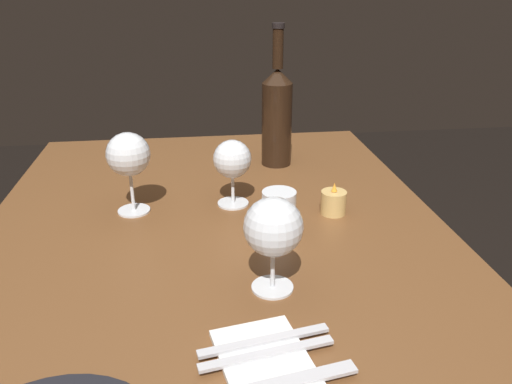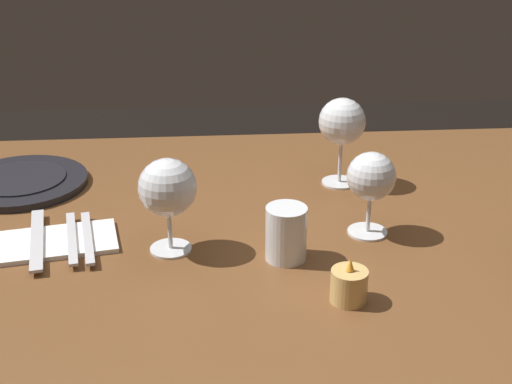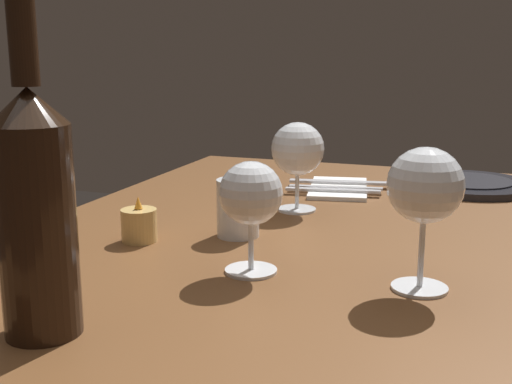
{
  "view_description": "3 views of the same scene",
  "coord_description": "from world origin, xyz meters",
  "px_view_note": "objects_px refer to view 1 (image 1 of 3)",
  "views": [
    {
      "loc": [
        0.84,
        -0.04,
        1.2
      ],
      "look_at": [
        0.04,
        0.07,
        0.85
      ],
      "focal_mm": 36.03,
      "sensor_mm": 36.0,
      "label": 1
    },
    {
      "loc": [
        0.11,
        1.08,
        1.29
      ],
      "look_at": [
        0.03,
        0.06,
        0.83
      ],
      "focal_mm": 50.53,
      "sensor_mm": 36.0,
      "label": 2
    },
    {
      "loc": [
        -0.89,
        -0.23,
        1.02
      ],
      "look_at": [
        -0.06,
        0.07,
        0.82
      ],
      "focal_mm": 45.75,
      "sensor_mm": 36.0,
      "label": 3
    }
  ],
  "objects_px": {
    "votive_candle": "(333,203)",
    "folded_napkin": "(270,372)",
    "fork_outer": "(264,341)",
    "fork_inner": "(267,354)",
    "wine_bottle": "(277,114)",
    "water_tumbler": "(279,215)",
    "wine_glass_left": "(232,160)",
    "wine_glass_centre": "(273,228)",
    "wine_glass_right": "(128,156)"
  },
  "relations": [
    {
      "from": "wine_glass_right",
      "to": "fork_outer",
      "type": "bearing_deg",
      "value": 24.96
    },
    {
      "from": "wine_glass_centre",
      "to": "fork_inner",
      "type": "xyz_separation_m",
      "value": [
        0.16,
        -0.03,
        -0.1
      ]
    },
    {
      "from": "wine_bottle",
      "to": "folded_napkin",
      "type": "relative_size",
      "value": 1.68
    },
    {
      "from": "wine_glass_right",
      "to": "wine_glass_centre",
      "type": "xyz_separation_m",
      "value": [
        0.31,
        0.24,
        -0.02
      ]
    },
    {
      "from": "wine_glass_right",
      "to": "water_tumbler",
      "type": "bearing_deg",
      "value": 64.36
    },
    {
      "from": "wine_bottle",
      "to": "fork_inner",
      "type": "xyz_separation_m",
      "value": [
        0.72,
        -0.13,
        -0.12
      ]
    },
    {
      "from": "wine_glass_centre",
      "to": "fork_outer",
      "type": "relative_size",
      "value": 0.85
    },
    {
      "from": "wine_bottle",
      "to": "water_tumbler",
      "type": "relative_size",
      "value": 4.02
    },
    {
      "from": "wine_glass_right",
      "to": "folded_napkin",
      "type": "height_order",
      "value": "wine_glass_right"
    },
    {
      "from": "wine_glass_left",
      "to": "water_tumbler",
      "type": "bearing_deg",
      "value": 26.96
    },
    {
      "from": "wine_glass_left",
      "to": "fork_inner",
      "type": "relative_size",
      "value": 0.79
    },
    {
      "from": "wine_glass_centre",
      "to": "folded_napkin",
      "type": "relative_size",
      "value": 0.74
    },
    {
      "from": "folded_napkin",
      "to": "wine_bottle",
      "type": "bearing_deg",
      "value": 170.04
    },
    {
      "from": "wine_glass_centre",
      "to": "folded_napkin",
      "type": "height_order",
      "value": "wine_glass_centre"
    },
    {
      "from": "wine_glass_right",
      "to": "fork_inner",
      "type": "relative_size",
      "value": 0.94
    },
    {
      "from": "folded_napkin",
      "to": "fork_inner",
      "type": "relative_size",
      "value": 1.15
    },
    {
      "from": "votive_candle",
      "to": "folded_napkin",
      "type": "height_order",
      "value": "votive_candle"
    },
    {
      "from": "wine_glass_right",
      "to": "folded_napkin",
      "type": "xyz_separation_m",
      "value": [
        0.5,
        0.21,
        -0.12
      ]
    },
    {
      "from": "folded_napkin",
      "to": "fork_inner",
      "type": "height_order",
      "value": "fork_inner"
    },
    {
      "from": "water_tumbler",
      "to": "fork_outer",
      "type": "xyz_separation_m",
      "value": [
        0.31,
        -0.07,
        -0.03
      ]
    },
    {
      "from": "wine_glass_left",
      "to": "folded_napkin",
      "type": "distance_m",
      "value": 0.52
    },
    {
      "from": "wine_glass_centre",
      "to": "wine_bottle",
      "type": "bearing_deg",
      "value": 170.02
    },
    {
      "from": "wine_glass_centre",
      "to": "votive_candle",
      "type": "xyz_separation_m",
      "value": [
        -0.25,
        0.17,
        -0.08
      ]
    },
    {
      "from": "wine_glass_right",
      "to": "votive_candle",
      "type": "xyz_separation_m",
      "value": [
        0.06,
        0.41,
        -0.1
      ]
    },
    {
      "from": "wine_bottle",
      "to": "fork_inner",
      "type": "relative_size",
      "value": 1.93
    },
    {
      "from": "wine_glass_left",
      "to": "wine_glass_right",
      "type": "relative_size",
      "value": 0.84
    },
    {
      "from": "water_tumbler",
      "to": "votive_candle",
      "type": "height_order",
      "value": "water_tumbler"
    },
    {
      "from": "wine_glass_centre",
      "to": "fork_outer",
      "type": "bearing_deg",
      "value": -13.44
    },
    {
      "from": "wine_glass_left",
      "to": "water_tumbler",
      "type": "height_order",
      "value": "wine_glass_left"
    },
    {
      "from": "folded_napkin",
      "to": "wine_glass_centre",
      "type": "bearing_deg",
      "value": 170.13
    },
    {
      "from": "votive_candle",
      "to": "folded_napkin",
      "type": "bearing_deg",
      "value": -24.37
    },
    {
      "from": "wine_bottle",
      "to": "water_tumbler",
      "type": "xyz_separation_m",
      "value": [
        0.38,
        -0.06,
        -0.09
      ]
    },
    {
      "from": "folded_napkin",
      "to": "votive_candle",
      "type": "bearing_deg",
      "value": 155.63
    },
    {
      "from": "wine_bottle",
      "to": "fork_outer",
      "type": "relative_size",
      "value": 1.93
    },
    {
      "from": "votive_candle",
      "to": "wine_bottle",
      "type": "bearing_deg",
      "value": -167.65
    },
    {
      "from": "wine_glass_right",
      "to": "water_tumbler",
      "type": "height_order",
      "value": "wine_glass_right"
    },
    {
      "from": "wine_bottle",
      "to": "votive_candle",
      "type": "height_order",
      "value": "wine_bottle"
    },
    {
      "from": "wine_glass_centre",
      "to": "fork_inner",
      "type": "relative_size",
      "value": 0.85
    },
    {
      "from": "folded_napkin",
      "to": "water_tumbler",
      "type": "bearing_deg",
      "value": 168.78
    },
    {
      "from": "wine_glass_left",
      "to": "fork_outer",
      "type": "height_order",
      "value": "wine_glass_left"
    },
    {
      "from": "wine_glass_centre",
      "to": "votive_candle",
      "type": "height_order",
      "value": "wine_glass_centre"
    },
    {
      "from": "wine_glass_left",
      "to": "folded_napkin",
      "type": "height_order",
      "value": "wine_glass_left"
    },
    {
      "from": "wine_glass_left",
      "to": "fork_outer",
      "type": "relative_size",
      "value": 0.79
    },
    {
      "from": "wine_glass_right",
      "to": "water_tumbler",
      "type": "xyz_separation_m",
      "value": [
        0.13,
        0.28,
        -0.08
      ]
    },
    {
      "from": "wine_glass_centre",
      "to": "wine_bottle",
      "type": "height_order",
      "value": "wine_bottle"
    },
    {
      "from": "wine_glass_left",
      "to": "wine_bottle",
      "type": "distance_m",
      "value": 0.27
    },
    {
      "from": "wine_glass_centre",
      "to": "water_tumbler",
      "type": "relative_size",
      "value": 1.78
    },
    {
      "from": "wine_glass_right",
      "to": "fork_outer",
      "type": "distance_m",
      "value": 0.51
    },
    {
      "from": "fork_outer",
      "to": "fork_inner",
      "type": "bearing_deg",
      "value": 0.0
    },
    {
      "from": "wine_glass_centre",
      "to": "fork_inner",
      "type": "height_order",
      "value": "wine_glass_centre"
    }
  ]
}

